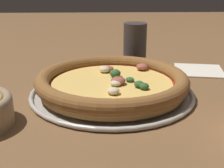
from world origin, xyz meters
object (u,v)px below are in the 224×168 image
at_px(pizza_tray, 112,93).
at_px(pizza, 112,82).
at_px(drinking_cup, 135,45).
at_px(fork, 210,73).
at_px(napkin, 199,70).

bearing_deg(pizza_tray, pizza, -55.50).
bearing_deg(drinking_cup, fork, -112.25).
height_order(napkin, fork, napkin).
distance_m(pizza_tray, fork, 0.29).
xyz_separation_m(pizza_tray, pizza, (0.00, -0.00, 0.02)).
bearing_deg(napkin, fork, -129.54).
bearing_deg(napkin, pizza, 124.84).
bearing_deg(drinking_cup, pizza, 162.44).
height_order(pizza_tray, fork, pizza_tray).
bearing_deg(pizza_tray, drinking_cup, -17.63).
relative_size(napkin, fork, 0.99).
relative_size(pizza_tray, napkin, 2.42).
xyz_separation_m(pizza, napkin, (0.16, -0.23, -0.03)).
bearing_deg(drinking_cup, napkin, -109.19).
bearing_deg(napkin, drinking_cup, 70.81).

